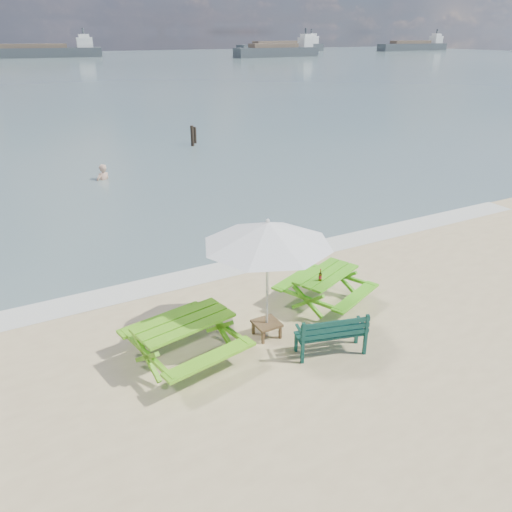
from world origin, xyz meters
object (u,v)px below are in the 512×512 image
picnic_table_right (325,289)px  beer_bottle (320,277)px  park_bench (330,341)px  patio_umbrella (268,234)px  side_table (267,329)px  picnic_table_left (185,341)px  swimmer (104,185)px

picnic_table_right → beer_bottle: 0.61m
park_bench → patio_umbrella: patio_umbrella is taller
picnic_table_right → side_table: bearing=-164.6°
beer_bottle → side_table: bearing=-169.5°
picnic_table_right → beer_bottle: bearing=-145.9°
picnic_table_left → park_bench: picnic_table_left is taller
beer_bottle → swimmer: (-1.53, 12.74, -1.06)m
swimmer → picnic_table_left: bearing=-96.8°
picnic_table_right → side_table: size_ratio=4.59×
picnic_table_left → swimmer: (1.55, 12.97, -0.62)m
picnic_table_right → park_bench: 1.81m
picnic_table_right → beer_bottle: size_ratio=8.44×
picnic_table_right → park_bench: park_bench is taller
patio_umbrella → park_bench: bearing=-54.1°
side_table → beer_bottle: bearing=10.5°
park_bench → patio_umbrella: (-0.75, 1.04, 1.91)m
picnic_table_left → beer_bottle: 3.13m
park_bench → patio_umbrella: 2.30m
beer_bottle → picnic_table_left: bearing=-175.7°
picnic_table_left → beer_bottle: beer_bottle is taller
picnic_table_left → beer_bottle: (3.09, 0.23, 0.44)m
picnic_table_right → patio_umbrella: patio_umbrella is taller
picnic_table_right → side_table: picnic_table_right is taller
park_bench → swimmer: (-0.87, 14.04, -0.47)m
picnic_table_right → swimmer: picnic_table_right is taller
park_bench → picnic_table_left: bearing=156.2°
side_table → beer_bottle: size_ratio=1.84×
picnic_table_left → swimmer: picnic_table_left is taller
patio_umbrella → swimmer: size_ratio=1.42×
picnic_table_right → park_bench: (-0.98, -1.51, -0.11)m
picnic_table_right → side_table: 1.81m
picnic_table_left → beer_bottle: size_ratio=8.39×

